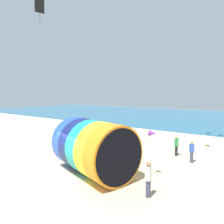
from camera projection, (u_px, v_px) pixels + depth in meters
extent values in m
plane|color=#CCBA8C|center=(59.00, 179.00, 11.61)|extent=(120.00, 120.00, 0.00)
cube|color=#236084|center=(200.00, 117.00, 42.70)|extent=(120.00, 40.00, 0.10)
cylinder|color=blue|center=(77.00, 141.00, 13.92)|extent=(1.94, 3.48, 3.32)
cylinder|color=navy|center=(85.00, 144.00, 13.11)|extent=(1.94, 3.48, 3.32)
cylinder|color=teal|center=(93.00, 147.00, 12.30)|extent=(1.94, 3.48, 3.32)
cylinder|color=yellow|center=(103.00, 151.00, 11.50)|extent=(1.94, 3.48, 3.32)
cylinder|color=orange|center=(114.00, 155.00, 10.69)|extent=(1.94, 3.48, 3.32)
cylinder|color=black|center=(121.00, 158.00, 10.27)|extent=(0.94, 2.95, 3.06)
cylinder|color=#383D56|center=(148.00, 189.00, 9.51)|extent=(0.24, 0.24, 0.86)
cube|color=white|center=(148.00, 173.00, 9.44)|extent=(0.26, 0.38, 0.64)
sphere|color=#9E7051|center=(149.00, 164.00, 9.40)|extent=(0.23, 0.23, 0.23)
cube|color=black|center=(39.00, 5.00, 22.16)|extent=(0.43, 1.03, 1.55)
cylinder|color=black|center=(40.00, 15.00, 22.25)|extent=(0.03, 0.03, 1.55)
cylinder|color=black|center=(92.00, 128.00, 26.40)|extent=(0.24, 0.24, 0.80)
cube|color=#2D4CA5|center=(92.00, 123.00, 26.34)|extent=(0.34, 0.42, 0.60)
sphere|color=tan|center=(92.00, 120.00, 26.30)|extent=(0.22, 0.22, 0.22)
cylinder|color=#383D56|center=(191.00, 157.00, 14.34)|extent=(0.24, 0.24, 0.77)
cube|color=#2D4CA5|center=(192.00, 148.00, 14.28)|extent=(0.40, 0.29, 0.58)
sphere|color=#9E7051|center=(192.00, 143.00, 14.24)|extent=(0.21, 0.21, 0.21)
cylinder|color=black|center=(176.00, 151.00, 15.96)|extent=(0.24, 0.24, 0.79)
cube|color=#338C4C|center=(176.00, 142.00, 15.90)|extent=(0.40, 0.42, 0.60)
sphere|color=tan|center=(177.00, 137.00, 15.86)|extent=(0.22, 0.22, 0.22)
cylinder|color=silver|center=(149.00, 154.00, 11.73)|extent=(0.05, 0.05, 2.85)
cone|color=purple|center=(153.00, 133.00, 11.49)|extent=(0.45, 0.36, 0.36)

